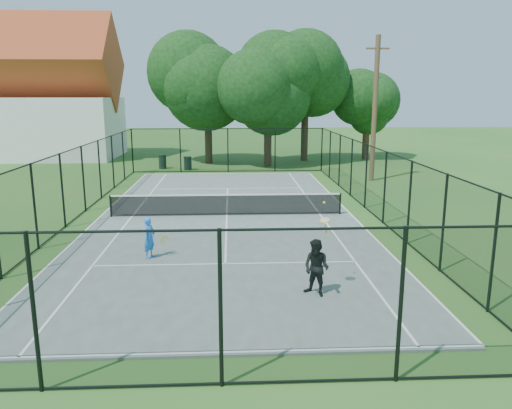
{
  "coord_description": "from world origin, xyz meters",
  "views": [
    {
      "loc": [
        0.22,
        -21.26,
        5.24
      ],
      "look_at": [
        1.13,
        -3.0,
        1.2
      ],
      "focal_mm": 35.0,
      "sensor_mm": 36.0,
      "label": 1
    }
  ],
  "objects_px": {
    "trash_bin_right": "(188,163)",
    "tennis_net": "(227,204)",
    "player_blue": "(150,238)",
    "utility_pole": "(375,109)",
    "trash_bin_left": "(163,162)",
    "player_black": "(316,268)"
  },
  "relations": [
    {
      "from": "player_blue",
      "to": "tennis_net",
      "type": "bearing_deg",
      "value": 66.73
    },
    {
      "from": "player_blue",
      "to": "player_black",
      "type": "distance_m",
      "value": 5.88
    },
    {
      "from": "player_blue",
      "to": "utility_pole",
      "type": "bearing_deg",
      "value": 52.24
    },
    {
      "from": "trash_bin_left",
      "to": "player_black",
      "type": "xyz_separation_m",
      "value": [
        7.15,
        -23.76,
        0.31
      ]
    },
    {
      "from": "utility_pole",
      "to": "player_blue",
      "type": "xyz_separation_m",
      "value": [
        -11.36,
        -14.67,
        -3.66
      ]
    },
    {
      "from": "tennis_net",
      "to": "player_black",
      "type": "height_order",
      "value": "player_black"
    },
    {
      "from": "trash_bin_right",
      "to": "player_black",
      "type": "xyz_separation_m",
      "value": [
        5.27,
        -23.07,
        0.34
      ]
    },
    {
      "from": "tennis_net",
      "to": "player_blue",
      "type": "bearing_deg",
      "value": -113.27
    },
    {
      "from": "trash_bin_left",
      "to": "trash_bin_right",
      "type": "bearing_deg",
      "value": -20.12
    },
    {
      "from": "tennis_net",
      "to": "utility_pole",
      "type": "height_order",
      "value": "utility_pole"
    },
    {
      "from": "trash_bin_left",
      "to": "player_black",
      "type": "distance_m",
      "value": 24.81
    },
    {
      "from": "tennis_net",
      "to": "utility_pole",
      "type": "relative_size",
      "value": 1.16
    },
    {
      "from": "trash_bin_right",
      "to": "player_blue",
      "type": "distance_m",
      "value": 19.75
    },
    {
      "from": "trash_bin_right",
      "to": "player_blue",
      "type": "height_order",
      "value": "player_blue"
    },
    {
      "from": "trash_bin_left",
      "to": "player_blue",
      "type": "bearing_deg",
      "value": -83.6
    },
    {
      "from": "tennis_net",
      "to": "player_blue",
      "type": "height_order",
      "value": "player_blue"
    },
    {
      "from": "trash_bin_left",
      "to": "utility_pole",
      "type": "bearing_deg",
      "value": -22.87
    },
    {
      "from": "tennis_net",
      "to": "utility_pole",
      "type": "bearing_deg",
      "value": 45.24
    },
    {
      "from": "trash_bin_right",
      "to": "utility_pole",
      "type": "distance_m",
      "value": 13.42
    },
    {
      "from": "trash_bin_left",
      "to": "player_black",
      "type": "relative_size",
      "value": 0.42
    },
    {
      "from": "trash_bin_right",
      "to": "tennis_net",
      "type": "bearing_deg",
      "value": -78.52
    },
    {
      "from": "utility_pole",
      "to": "tennis_net",
      "type": "bearing_deg",
      "value": -134.76
    }
  ]
}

